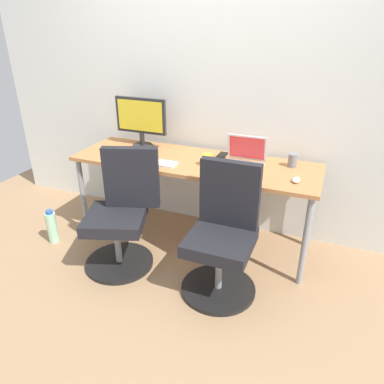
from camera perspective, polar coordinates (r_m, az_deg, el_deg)
The scene contains 15 objects.
ground_plane at distance 3.29m, azimuth 0.33°, elevation -7.33°, with size 5.28×5.28×0.00m, color #9E7A56.
back_wall at distance 3.18m, azimuth 3.17°, elevation 16.68°, with size 4.40×0.04×2.60m, color silver.
desk at distance 2.98m, azimuth 0.36°, elevation 3.86°, with size 2.01×0.64×0.75m.
office_chair_left at distance 2.85m, azimuth -11.03°, elevation -3.62°, with size 0.56×0.56×0.94m.
office_chair_right at distance 2.54m, azimuth 4.89°, elevation -7.01°, with size 0.54×0.54×0.94m.
water_bottle_on_floor at distance 3.41m, azimuth -21.20°, elevation -5.16°, with size 0.09×0.09×0.31m.
desktop_monitor at distance 3.28m, azimuth -8.07°, elevation 11.39°, with size 0.48×0.18×0.43m.
open_laptop at distance 2.86m, azimuth 8.20°, elevation 5.22°, with size 0.31×0.26×0.23m.
keyboard_by_monitor at distance 3.19m, azimuth -9.43°, elevation 6.36°, with size 0.34×0.12×0.02m, color #2D2D2D.
keyboard_by_laptop at distance 2.90m, azimuth -5.71°, elevation 4.66°, with size 0.34×0.12×0.02m, color silver.
mouse_by_monitor at distance 2.68m, azimuth 2.86°, elevation 3.13°, with size 0.06×0.10×0.03m, color #B7B7B7.
mouse_by_laptop at distance 2.65m, azimuth 16.12°, elevation 1.86°, with size 0.06×0.10×0.03m, color silver.
coffee_mug at distance 2.84m, azimuth 2.37°, elevation 5.07°, with size 0.08×0.08×0.09m, color yellow.
pen_cup at distance 2.91m, azimuth 15.58°, elevation 4.83°, with size 0.07×0.07×0.10m, color slate.
phone_near_monitor at distance 3.07m, azimuth 4.79°, elevation 5.84°, with size 0.07×0.14×0.01m, color black.
Camera 1 is at (1.02, -2.57, 1.79)m, focal length 33.82 mm.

